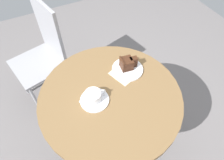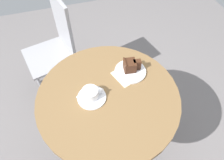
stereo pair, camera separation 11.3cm
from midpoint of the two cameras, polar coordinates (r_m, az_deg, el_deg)
The scene contains 10 objects.
ground_plane at distance 1.77m, azimuth 1.17°, elevation -17.68°, with size 4.40×4.40×0.01m, color slate.
cafe_table at distance 1.21m, azimuth 1.64°, elevation -7.50°, with size 0.81×0.81×0.72m.
saucer at distance 1.10m, azimuth -2.89°, elevation -5.18°, with size 0.16×0.16×0.01m.
coffee_cup at distance 1.08m, azimuth -3.13°, elevation -3.97°, with size 0.12×0.09×0.06m.
teaspoon at distance 1.09m, azimuth -5.57°, elevation -5.86°, with size 0.07×0.10×0.00m.
cake_plate at distance 1.22m, azimuth 7.88°, elevation 2.31°, with size 0.19×0.19×0.01m.
cake_slice at distance 1.20m, azimuth 8.07°, elevation 3.99°, with size 0.11×0.08×0.08m.
fork at distance 1.18m, azimuth 7.40°, elevation 0.76°, with size 0.14×0.03×0.00m.
napkin at distance 1.21m, azimuth 7.11°, elevation 1.50°, with size 0.19×0.18×0.00m.
cafe_chair at distance 1.72m, azimuth -13.74°, elevation 10.04°, with size 0.46×0.46×0.94m.
Camera 2 is at (-0.16, -0.60, 1.65)m, focal length 32.00 mm.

